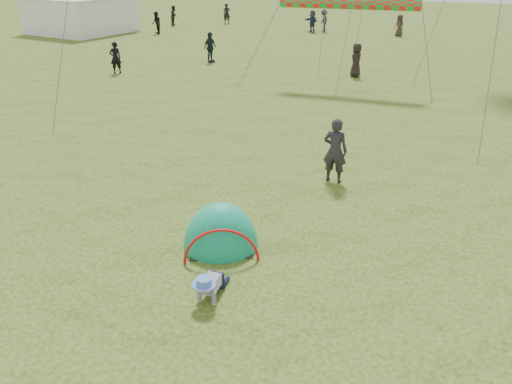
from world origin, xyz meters
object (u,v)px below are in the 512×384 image
(popup_tent, at_px, (221,247))
(standing_adult, at_px, (335,151))
(crawling_toddler, at_px, (209,285))
(event_marquee, at_px, (79,1))

(popup_tent, xyz_separation_m, standing_adult, (1.55, 4.19, 0.89))
(crawling_toddler, bearing_deg, popup_tent, 105.59)
(crawling_toddler, bearing_deg, event_marquee, 129.28)
(popup_tent, bearing_deg, standing_adult, 45.60)
(popup_tent, bearing_deg, event_marquee, 107.16)
(crawling_toddler, height_order, popup_tent, popup_tent)
(standing_adult, bearing_deg, crawling_toddler, 83.97)
(standing_adult, relative_size, event_marquee, 0.26)
(standing_adult, xyz_separation_m, event_marquee, (-25.11, 22.65, 1.48))
(event_marquee, bearing_deg, crawling_toddler, -38.97)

